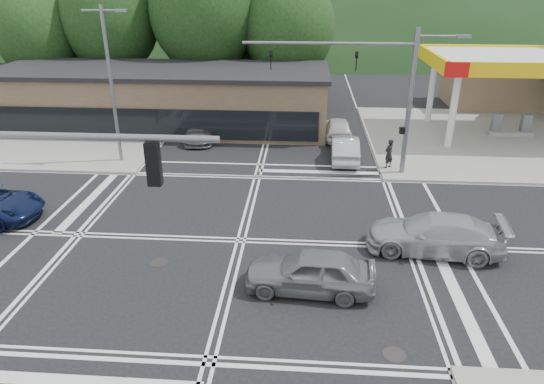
# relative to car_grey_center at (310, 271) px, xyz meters

# --- Properties ---
(ground) EXTENTS (120.00, 120.00, 0.00)m
(ground) POSITION_rel_car_grey_center_xyz_m (-2.94, 3.37, -0.79)
(ground) COLOR black
(ground) RESTS_ON ground
(sidewalk_ne) EXTENTS (16.00, 16.00, 0.15)m
(sidewalk_ne) POSITION_rel_car_grey_center_xyz_m (12.06, 18.37, -0.72)
(sidewalk_ne) COLOR gray
(sidewalk_ne) RESTS_ON ground
(sidewalk_nw) EXTENTS (16.00, 16.00, 0.15)m
(sidewalk_nw) POSITION_rel_car_grey_center_xyz_m (-17.94, 18.37, -0.72)
(sidewalk_nw) COLOR gray
(sidewalk_nw) RESTS_ON ground
(gas_station_canopy) EXTENTS (12.32, 8.34, 5.75)m
(gas_station_canopy) POSITION_rel_car_grey_center_xyz_m (14.04, 19.36, 4.25)
(gas_station_canopy) COLOR silver
(gas_station_canopy) RESTS_ON ground
(convenience_store) EXTENTS (10.00, 6.00, 3.80)m
(convenience_store) POSITION_rel_car_grey_center_xyz_m (17.06, 28.37, 1.11)
(convenience_store) COLOR #846B4F
(convenience_store) RESTS_ON ground
(commercial_row) EXTENTS (24.00, 8.00, 4.00)m
(commercial_row) POSITION_rel_car_grey_center_xyz_m (-10.94, 20.37, 1.21)
(commercial_row) COLOR brown
(commercial_row) RESTS_ON ground
(hill_north) EXTENTS (252.00, 126.00, 140.00)m
(hill_north) POSITION_rel_car_grey_center_xyz_m (-2.94, 93.37, -0.79)
(hill_north) COLOR #183618
(hill_north) RESTS_ON ground
(tree_n_a) EXTENTS (8.00, 8.00, 11.75)m
(tree_n_a) POSITION_rel_car_grey_center_xyz_m (-16.94, 27.37, 6.35)
(tree_n_a) COLOR #382619
(tree_n_a) RESTS_ON ground
(tree_n_b) EXTENTS (9.00, 9.00, 12.98)m
(tree_n_b) POSITION_rel_car_grey_center_xyz_m (-8.94, 27.37, 7.00)
(tree_n_b) COLOR #382619
(tree_n_b) RESTS_ON ground
(tree_n_c) EXTENTS (7.60, 7.60, 10.87)m
(tree_n_c) POSITION_rel_car_grey_center_xyz_m (-1.94, 27.37, 5.70)
(tree_n_c) COLOR #382619
(tree_n_c) RESTS_ON ground
(tree_n_d) EXTENTS (6.80, 6.80, 9.76)m
(tree_n_d) POSITION_rel_car_grey_center_xyz_m (-22.94, 26.37, 5.05)
(tree_n_d) COLOR #382619
(tree_n_d) RESTS_ON ground
(tree_n_e) EXTENTS (8.40, 8.40, 11.98)m
(tree_n_e) POSITION_rel_car_grey_center_xyz_m (-4.94, 31.37, 6.35)
(tree_n_e) COLOR #382619
(tree_n_e) RESTS_ON ground
(streetlight_nw) EXTENTS (2.50, 0.25, 9.00)m
(streetlight_nw) POSITION_rel_car_grey_center_xyz_m (-11.38, 12.37, 4.26)
(streetlight_nw) COLOR slate
(streetlight_nw) RESTS_ON ground
(signal_mast_ne) EXTENTS (11.65, 0.30, 8.00)m
(signal_mast_ne) POSITION_rel_car_grey_center_xyz_m (4.00, 11.57, 4.28)
(signal_mast_ne) COLOR slate
(signal_mast_ne) RESTS_ON ground
(car_grey_center) EXTENTS (4.76, 2.18, 1.58)m
(car_grey_center) POSITION_rel_car_grey_center_xyz_m (0.00, 0.00, 0.00)
(car_grey_center) COLOR slate
(car_grey_center) RESTS_ON ground
(car_silver_east) EXTENTS (5.69, 2.85, 1.59)m
(car_silver_east) POSITION_rel_car_grey_center_xyz_m (5.06, 3.07, 0.00)
(car_silver_east) COLOR #9DA0A4
(car_silver_east) RESTS_ON ground
(car_queue_a) EXTENTS (1.72, 4.63, 1.51)m
(car_queue_a) POSITION_rel_car_grey_center_xyz_m (2.13, 13.75, -0.03)
(car_queue_a) COLOR #A3A7AA
(car_queue_a) RESTS_ON ground
(car_queue_b) EXTENTS (1.84, 4.48, 1.52)m
(car_queue_b) POSITION_rel_car_grey_center_xyz_m (1.94, 18.00, -0.03)
(car_queue_b) COLOR beige
(car_queue_b) RESTS_ON ground
(car_northbound) EXTENTS (2.51, 4.88, 1.35)m
(car_northbound) POSITION_rel_car_grey_center_xyz_m (-7.56, 17.07, -0.11)
(car_northbound) COLOR #58595C
(car_northbound) RESTS_ON ground
(pedestrian) EXTENTS (0.74, 0.72, 1.71)m
(pedestrian) POSITION_rel_car_grey_center_xyz_m (4.56, 12.24, 0.22)
(pedestrian) COLOR black
(pedestrian) RESTS_ON sidewalk_ne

